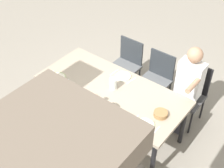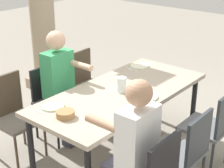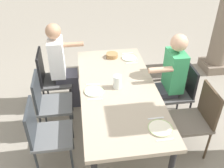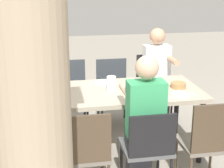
{
  "view_description": "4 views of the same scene",
  "coord_description": "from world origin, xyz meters",
  "px_view_note": "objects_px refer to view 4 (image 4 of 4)",
  "views": [
    {
      "loc": [
        -1.92,
        2.43,
        3.43
      ],
      "look_at": [
        0.01,
        -0.04,
        0.81
      ],
      "focal_mm": 49.1,
      "sensor_mm": 36.0,
      "label": 1
    },
    {
      "loc": [
        -2.72,
        -2.11,
        2.28
      ],
      "look_at": [
        -0.07,
        0.08,
        0.85
      ],
      "focal_mm": 57.24,
      "sensor_mm": 36.0,
      "label": 2
    },
    {
      "loc": [
        2.42,
        -0.42,
        2.53
      ],
      "look_at": [
        0.0,
        -0.08,
        0.84
      ],
      "focal_mm": 40.32,
      "sensor_mm": 36.0,
      "label": 3
    },
    {
      "loc": [
        0.65,
        3.7,
        2.02
      ],
      "look_at": [
        -0.04,
        -0.07,
        0.82
      ],
      "focal_mm": 57.61,
      "sensor_mm": 36.0,
      "label": 4
    }
  ],
  "objects_px": {
    "diner_woman_green": "(158,75)",
    "bread_basket": "(178,85)",
    "chair_mid_south": "(113,88)",
    "water_pitcher": "(111,84)",
    "stone_column_centre": "(30,103)",
    "chair_west_north": "(207,140)",
    "diner_man_white": "(143,118)",
    "plate_1": "(103,82)",
    "dining_table": "(109,96)",
    "chair_east_north": "(85,151)",
    "plate_0": "(181,94)",
    "chair_west_south": "(153,84)",
    "chair_east_south": "(71,89)",
    "chair_mid_north": "(148,146)",
    "plate_2": "(42,103)"
  },
  "relations": [
    {
      "from": "chair_west_north",
      "to": "diner_man_white",
      "type": "xyz_separation_m",
      "value": [
        0.57,
        -0.18,
        0.19
      ]
    },
    {
      "from": "plate_0",
      "to": "dining_table",
      "type": "bearing_deg",
      "value": -21.17
    },
    {
      "from": "plate_1",
      "to": "bread_basket",
      "type": "xyz_separation_m",
      "value": [
        -0.81,
        0.33,
        0.02
      ]
    },
    {
      "from": "plate_1",
      "to": "water_pitcher",
      "type": "relative_size",
      "value": 1.43
    },
    {
      "from": "chair_mid_south",
      "to": "water_pitcher",
      "type": "bearing_deg",
      "value": 78.38
    },
    {
      "from": "chair_west_south",
      "to": "chair_mid_north",
      "type": "bearing_deg",
      "value": 72.13
    },
    {
      "from": "chair_east_south",
      "to": "diner_woman_green",
      "type": "bearing_deg",
      "value": 170.7
    },
    {
      "from": "plate_1",
      "to": "dining_table",
      "type": "bearing_deg",
      "value": 95.04
    },
    {
      "from": "dining_table",
      "to": "plate_1",
      "type": "distance_m",
      "value": 0.31
    },
    {
      "from": "chair_east_south",
      "to": "diner_man_white",
      "type": "distance_m",
      "value": 1.69
    },
    {
      "from": "plate_1",
      "to": "water_pitcher",
      "type": "bearing_deg",
      "value": 99.89
    },
    {
      "from": "chair_east_south",
      "to": "water_pitcher",
      "type": "height_order",
      "value": "water_pitcher"
    },
    {
      "from": "diner_man_white",
      "to": "bread_basket",
      "type": "bearing_deg",
      "value": -131.09
    },
    {
      "from": "chair_west_north",
      "to": "diner_woman_green",
      "type": "bearing_deg",
      "value": -90.1
    },
    {
      "from": "chair_mid_north",
      "to": "chair_mid_south",
      "type": "relative_size",
      "value": 0.98
    },
    {
      "from": "diner_woman_green",
      "to": "bread_basket",
      "type": "xyz_separation_m",
      "value": [
        -0.01,
        0.72,
        0.08
      ]
    },
    {
      "from": "plate_0",
      "to": "stone_column_centre",
      "type": "bearing_deg",
      "value": 51.47
    },
    {
      "from": "dining_table",
      "to": "chair_mid_south",
      "type": "distance_m",
      "value": 0.92
    },
    {
      "from": "dining_table",
      "to": "chair_east_north",
      "type": "bearing_deg",
      "value": 67.22
    },
    {
      "from": "chair_mid_south",
      "to": "water_pitcher",
      "type": "xyz_separation_m",
      "value": [
        0.18,
        0.87,
        0.33
      ]
    },
    {
      "from": "plate_0",
      "to": "chair_west_south",
      "type": "bearing_deg",
      "value": -92.37
    },
    {
      "from": "plate_0",
      "to": "plate_2",
      "type": "xyz_separation_m",
      "value": [
        1.45,
        0.02,
        -0.0
      ]
    },
    {
      "from": "stone_column_centre",
      "to": "dining_table",
      "type": "bearing_deg",
      "value": -109.26
    },
    {
      "from": "chair_mid_south",
      "to": "diner_woman_green",
      "type": "xyz_separation_m",
      "value": [
        -0.57,
        0.19,
        0.2
      ]
    },
    {
      "from": "diner_man_white",
      "to": "plate_0",
      "type": "height_order",
      "value": "diner_man_white"
    },
    {
      "from": "chair_mid_north",
      "to": "chair_east_north",
      "type": "height_order",
      "value": "chair_east_north"
    },
    {
      "from": "chair_west_north",
      "to": "chair_mid_north",
      "type": "distance_m",
      "value": 0.57
    },
    {
      "from": "plate_1",
      "to": "chair_mid_north",
      "type": "bearing_deg",
      "value": 101.02
    },
    {
      "from": "stone_column_centre",
      "to": "plate_2",
      "type": "relative_size",
      "value": 12.03
    },
    {
      "from": "stone_column_centre",
      "to": "plate_0",
      "type": "distance_m",
      "value": 2.44
    },
    {
      "from": "chair_east_south",
      "to": "plate_1",
      "type": "height_order",
      "value": "chair_east_south"
    },
    {
      "from": "water_pitcher",
      "to": "chair_east_south",
      "type": "bearing_deg",
      "value": -65.61
    },
    {
      "from": "chair_east_north",
      "to": "stone_column_centre",
      "type": "xyz_separation_m",
      "value": [
        0.37,
        1.23,
        0.92
      ]
    },
    {
      "from": "diner_man_white",
      "to": "plate_0",
      "type": "bearing_deg",
      "value": -140.84
    },
    {
      "from": "chair_mid_north",
      "to": "dining_table",
      "type": "bearing_deg",
      "value": -76.99
    },
    {
      "from": "diner_man_white",
      "to": "water_pitcher",
      "type": "xyz_separation_m",
      "value": [
        0.18,
        -0.72,
        0.12
      ]
    },
    {
      "from": "diner_woman_green",
      "to": "plate_0",
      "type": "height_order",
      "value": "diner_woman_green"
    },
    {
      "from": "plate_2",
      "to": "plate_1",
      "type": "bearing_deg",
      "value": -139.85
    },
    {
      "from": "chair_mid_north",
      "to": "bread_basket",
      "type": "bearing_deg",
      "value": -124.68
    },
    {
      "from": "stone_column_centre",
      "to": "water_pitcher",
      "type": "bearing_deg",
      "value": -109.74
    },
    {
      "from": "chair_mid_south",
      "to": "chair_east_south",
      "type": "relative_size",
      "value": 0.99
    },
    {
      "from": "chair_mid_north",
      "to": "water_pitcher",
      "type": "distance_m",
      "value": 0.96
    },
    {
      "from": "chair_mid_north",
      "to": "water_pitcher",
      "type": "height_order",
      "value": "water_pitcher"
    },
    {
      "from": "diner_woman_green",
      "to": "chair_mid_south",
      "type": "bearing_deg",
      "value": -18.24
    },
    {
      "from": "stone_column_centre",
      "to": "chair_west_north",
      "type": "bearing_deg",
      "value": -140.81
    },
    {
      "from": "chair_west_south",
      "to": "water_pitcher",
      "type": "xyz_separation_m",
      "value": [
        0.75,
        0.87,
        0.32
      ]
    },
    {
      "from": "chair_east_north",
      "to": "chair_mid_south",
      "type": "bearing_deg",
      "value": -108.01
    },
    {
      "from": "chair_west_north",
      "to": "plate_1",
      "type": "relative_size",
      "value": 4.01
    },
    {
      "from": "chair_mid_north",
      "to": "diner_woman_green",
      "type": "distance_m",
      "value": 1.68
    },
    {
      "from": "chair_mid_north",
      "to": "stone_column_centre",
      "type": "xyz_separation_m",
      "value": [
        0.94,
        1.24,
        0.93
      ]
    }
  ]
}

